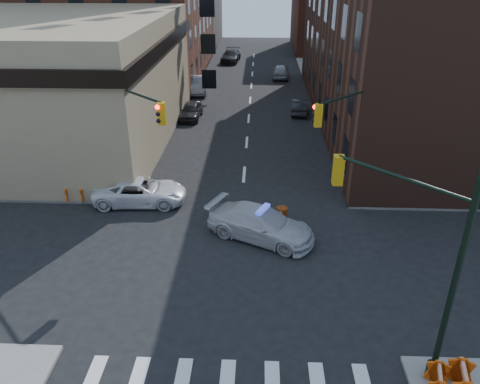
# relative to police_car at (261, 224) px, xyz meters

# --- Properties ---
(ground) EXTENTS (140.00, 140.00, 0.00)m
(ground) POSITION_rel_police_car_xyz_m (-1.09, -2.30, -0.80)
(ground) COLOR black
(ground) RESTS_ON ground
(sidewalk_nw) EXTENTS (34.00, 54.50, 0.15)m
(sidewalk_nw) POSITION_rel_police_car_xyz_m (-24.09, 30.45, -0.72)
(sidewalk_nw) COLOR gray
(sidewalk_nw) RESTS_ON ground
(sidewalk_ne) EXTENTS (34.00, 54.50, 0.15)m
(sidewalk_ne) POSITION_rel_police_car_xyz_m (21.91, 30.45, -0.72)
(sidewalk_ne) COLOR gray
(sidewalk_ne) RESTS_ON ground
(bank_building) EXTENTS (22.00, 22.00, 9.00)m
(bank_building) POSITION_rel_police_car_xyz_m (-18.09, 14.20, 3.70)
(bank_building) COLOR #998564
(bank_building) RESTS_ON ground
(commercial_row_ne) EXTENTS (14.00, 34.00, 14.00)m
(commercial_row_ne) POSITION_rel_police_car_xyz_m (11.91, 20.20, 6.20)
(commercial_row_ne) COLOR #46271C
(commercial_row_ne) RESTS_ON ground
(filler_ne) EXTENTS (16.00, 16.00, 12.00)m
(filler_ne) POSITION_rel_police_car_xyz_m (12.91, 55.70, 5.20)
(filler_ne) COLOR brown
(filler_ne) RESTS_ON ground
(signal_pole_se) EXTENTS (5.40, 5.27, 8.00)m
(signal_pole_se) POSITION_rel_police_car_xyz_m (4.94, -7.83, 3.82)
(signal_pole_se) COLOR black
(signal_pole_se) RESTS_ON sidewalk_se
(signal_pole_nw) EXTENTS (3.58, 3.67, 8.00)m
(signal_pole_nw) POSITION_rel_police_car_xyz_m (-6.95, 3.03, 3.54)
(signal_pole_nw) COLOR black
(signal_pole_nw) RESTS_ON sidewalk_nw
(signal_pole_ne) EXTENTS (3.67, 3.58, 8.00)m
(signal_pole_ne) POSITION_rel_police_car_xyz_m (4.74, 3.05, 3.54)
(signal_pole_ne) COLOR black
(signal_pole_ne) RESTS_ON sidewalk_ne
(tree_ne_near) EXTENTS (3.00, 3.00, 4.85)m
(tree_ne_near) POSITION_rel_police_car_xyz_m (6.41, 23.70, 2.69)
(tree_ne_near) COLOR black
(tree_ne_near) RESTS_ON sidewalk_ne
(tree_ne_far) EXTENTS (3.00, 3.00, 4.85)m
(tree_ne_far) POSITION_rel_police_car_xyz_m (6.41, 31.70, 2.69)
(tree_ne_far) COLOR black
(tree_ne_far) RESTS_ON sidewalk_ne
(police_car) EXTENTS (5.92, 4.41, 1.59)m
(police_car) POSITION_rel_police_car_xyz_m (0.00, 0.00, 0.00)
(police_car) COLOR silver
(police_car) RESTS_ON ground
(pickup) EXTENTS (5.34, 2.67, 1.45)m
(pickup) POSITION_rel_police_car_xyz_m (-6.89, 3.50, -0.07)
(pickup) COLOR white
(pickup) RESTS_ON ground
(parked_car_wnear) EXTENTS (1.83, 4.18, 1.40)m
(parked_car_wnear) POSITION_rel_police_car_xyz_m (-6.15, 19.52, -0.10)
(parked_car_wnear) COLOR black
(parked_car_wnear) RESTS_ON ground
(parked_car_wfar) EXTENTS (2.19, 5.13, 1.65)m
(parked_car_wfar) POSITION_rel_police_car_xyz_m (-6.59, 28.47, 0.03)
(parked_car_wfar) COLOR #989BA0
(parked_car_wfar) RESTS_ON ground
(parked_car_wdeep) EXTENTS (2.71, 5.68, 1.60)m
(parked_car_wdeep) POSITION_rel_police_car_xyz_m (-4.17, 45.08, 0.00)
(parked_car_wdeep) COLOR black
(parked_car_wdeep) RESTS_ON ground
(parked_car_enear) EXTENTS (1.74, 4.04, 1.29)m
(parked_car_enear) POSITION_rel_police_car_xyz_m (3.47, 21.44, -0.15)
(parked_car_enear) COLOR black
(parked_car_enear) RESTS_ON ground
(parked_car_efar) EXTENTS (2.15, 4.72, 1.57)m
(parked_car_efar) POSITION_rel_police_car_xyz_m (2.29, 35.62, -0.01)
(parked_car_efar) COLOR #9A9DA2
(parked_car_efar) RESTS_ON ground
(pedestrian_a) EXTENTS (0.71, 0.48, 1.92)m
(pedestrian_a) POSITION_rel_police_car_xyz_m (-8.32, 7.03, 0.31)
(pedestrian_a) COLOR black
(pedestrian_a) RESTS_ON sidewalk_nw
(pedestrian_b) EXTENTS (1.15, 1.02, 1.99)m
(pedestrian_b) POSITION_rel_police_car_xyz_m (-10.34, 3.70, 0.35)
(pedestrian_b) COLOR black
(pedestrian_b) RESTS_ON sidewalk_nw
(pedestrian_c) EXTENTS (1.00, 0.54, 1.62)m
(pedestrian_c) POSITION_rel_police_car_xyz_m (-14.09, 5.66, 0.16)
(pedestrian_c) COLOR #222A33
(pedestrian_c) RESTS_ON sidewalk_nw
(barrel_road) EXTENTS (0.67, 0.67, 1.05)m
(barrel_road) POSITION_rel_police_car_xyz_m (1.08, 1.26, -0.27)
(barrel_road) COLOR red
(barrel_road) RESTS_ON ground
(barrel_bank) EXTENTS (0.65, 0.65, 0.97)m
(barrel_bank) POSITION_rel_police_car_xyz_m (-6.59, 3.30, -0.31)
(barrel_bank) COLOR red
(barrel_bank) RESTS_ON ground
(barricade_se_a) EXTENTS (0.83, 1.23, 0.85)m
(barricade_se_a) POSITION_rel_police_car_xyz_m (5.63, -9.27, -0.22)
(barricade_se_a) COLOR #E1500A
(barricade_se_a) RESTS_ON sidewalk_se
(barricade_se_b) EXTENTS (0.90, 1.39, 0.96)m
(barricade_se_b) POSITION_rel_police_car_xyz_m (6.35, -9.30, -0.17)
(barricade_se_b) COLOR red
(barricade_se_b) RESTS_ON sidewalk_se
(barricade_nw_a) EXTENTS (1.18, 0.59, 0.88)m
(barricade_nw_a) POSITION_rel_police_car_xyz_m (-10.59, 3.40, -0.21)
(barricade_nw_a) COLOR #C75809
(barricade_nw_a) RESTS_ON sidewalk_nw
(barricade_nw_b) EXTENTS (1.08, 0.56, 0.80)m
(barricade_nw_b) POSITION_rel_police_car_xyz_m (-9.59, 5.17, -0.25)
(barricade_nw_b) COLOR #EC5D0B
(barricade_nw_b) RESTS_ON sidewalk_nw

